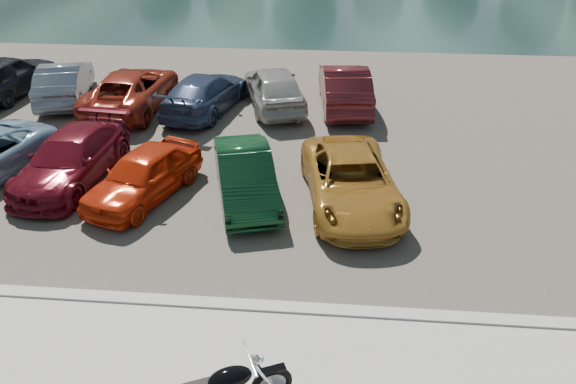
{
  "coord_description": "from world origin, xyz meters",
  "views": [
    {
      "loc": [
        1.1,
        -6.19,
        7.39
      ],
      "look_at": [
        0.16,
        4.72,
        1.1
      ],
      "focal_mm": 35.0,
      "sensor_mm": 36.0,
      "label": 1
    }
  ],
  "objects": [
    {
      "name": "car_9",
      "position": [
        -8.68,
        12.67,
        0.74
      ],
      "size": [
        2.48,
        4.46,
        1.39
      ],
      "primitive_type": "imported",
      "rotation": [
        0.0,
        0.0,
        3.39
      ],
      "color": "slate",
      "rests_on": "parking_lot"
    },
    {
      "name": "kerb",
      "position": [
        0.0,
        2.0,
        0.07
      ],
      "size": [
        60.0,
        0.3,
        0.14
      ],
      "primitive_type": "cube",
      "color": "#ABA9A1",
      "rests_on": "ground"
    },
    {
      "name": "car_10",
      "position": [
        -5.99,
        12.12,
        0.73
      ],
      "size": [
        2.44,
        5.01,
        1.37
      ],
      "primitive_type": "imported",
      "rotation": [
        0.0,
        0.0,
        3.11
      ],
      "color": "maroon",
      "rests_on": "parking_lot"
    },
    {
      "name": "parking_lot",
      "position": [
        0.0,
        11.0,
        0.02
      ],
      "size": [
        60.0,
        18.0,
        0.04
      ],
      "primitive_type": "cube",
      "color": "#433F36",
      "rests_on": "ground"
    },
    {
      "name": "car_11",
      "position": [
        -3.36,
        12.06,
        0.69
      ],
      "size": [
        2.73,
        4.78,
        1.3
      ],
      "primitive_type": "imported",
      "rotation": [
        0.0,
        0.0,
        2.93
      ],
      "color": "navy",
      "rests_on": "parking_lot"
    },
    {
      "name": "car_12",
      "position": [
        -1.02,
        12.63,
        0.77
      ],
      "size": [
        2.9,
        4.61,
        1.46
      ],
      "primitive_type": "imported",
      "rotation": [
        0.0,
        0.0,
        3.44
      ],
      "color": "#A09F9B",
      "rests_on": "parking_lot"
    },
    {
      "name": "car_5",
      "position": [
        -1.05,
        6.18,
        0.68
      ],
      "size": [
        2.34,
        4.12,
        1.29
      ],
      "primitive_type": "imported",
      "rotation": [
        0.0,
        0.0,
        0.27
      ],
      "color": "#0E351A",
      "rests_on": "parking_lot"
    },
    {
      "name": "car_3",
      "position": [
        -5.85,
        6.74,
        0.69
      ],
      "size": [
        2.22,
        4.61,
        1.3
      ],
      "primitive_type": "imported",
      "rotation": [
        0.0,
        0.0,
        -0.09
      ],
      "color": "#5F0D19",
      "rests_on": "parking_lot"
    },
    {
      "name": "car_6",
      "position": [
        1.62,
        6.12,
        0.68
      ],
      "size": [
        2.86,
        4.93,
        1.29
      ],
      "primitive_type": "imported",
      "rotation": [
        0.0,
        0.0,
        0.16
      ],
      "color": "#B07728",
      "rests_on": "parking_lot"
    },
    {
      "name": "car_13",
      "position": [
        1.45,
        12.85,
        0.79
      ],
      "size": [
        2.0,
        4.67,
        1.49
      ],
      "primitive_type": "imported",
      "rotation": [
        0.0,
        0.0,
        3.24
      ],
      "color": "#501518",
      "rests_on": "parking_lot"
    },
    {
      "name": "car_4",
      "position": [
        -3.65,
        6.02,
        0.67
      ],
      "size": [
        2.68,
        4.01,
        1.27
      ],
      "primitive_type": "imported",
      "rotation": [
        0.0,
        0.0,
        -0.35
      ],
      "color": "red",
      "rests_on": "parking_lot"
    },
    {
      "name": "car_8",
      "position": [
        -11.04,
        12.97,
        0.8
      ],
      "size": [
        2.33,
        4.63,
        1.51
      ],
      "primitive_type": "imported",
      "rotation": [
        0.0,
        0.0,
        3.01
      ],
      "color": "black",
      "rests_on": "parking_lot"
    }
  ]
}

